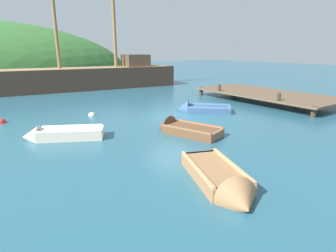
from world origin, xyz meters
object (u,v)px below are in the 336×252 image
(rowboat_portside, at_px, (182,130))
(rowboat_outer_left, at_px, (222,183))
(rowboat_far, at_px, (61,136))
(rowboat_outer_right, at_px, (199,110))
(sailing_ship, at_px, (94,80))
(buoy_red, at_px, (2,123))
(buoy_white, at_px, (92,116))

(rowboat_portside, height_order, rowboat_outer_left, rowboat_outer_left)
(rowboat_far, height_order, rowboat_outer_right, rowboat_outer_right)
(rowboat_far, bearing_deg, rowboat_portside, -177.61)
(sailing_ship, bearing_deg, rowboat_portside, 89.01)
(rowboat_portside, height_order, buoy_red, rowboat_portside)
(rowboat_outer_left, bearing_deg, rowboat_outer_right, 163.01)
(rowboat_portside, xyz_separation_m, rowboat_outer_left, (-2.15, -4.48, 0.01))
(buoy_red, bearing_deg, buoy_white, -13.44)
(sailing_ship, bearing_deg, rowboat_outer_right, 102.12)
(rowboat_portside, relative_size, buoy_white, 8.31)
(buoy_white, bearing_deg, rowboat_portside, -68.89)
(rowboat_outer_left, relative_size, buoy_white, 8.64)
(sailing_ship, distance_m, rowboat_far, 15.25)
(rowboat_outer_left, distance_m, buoy_red, 11.63)
(sailing_ship, relative_size, buoy_red, 43.08)
(rowboat_far, relative_size, rowboat_portside, 1.01)
(rowboat_outer_right, bearing_deg, rowboat_outer_left, 95.40)
(rowboat_portside, bearing_deg, sailing_ship, -26.55)
(sailing_ship, relative_size, rowboat_outer_left, 5.46)
(rowboat_portside, distance_m, buoy_red, 8.96)
(rowboat_outer_right, relative_size, buoy_white, 7.97)
(rowboat_portside, bearing_deg, rowboat_outer_left, 134.90)
(rowboat_far, relative_size, rowboat_outer_right, 1.05)
(rowboat_outer_right, xyz_separation_m, buoy_white, (-5.44, 2.64, -0.11))
(rowboat_portside, distance_m, buoy_white, 5.78)
(rowboat_far, relative_size, buoy_red, 7.63)
(rowboat_outer_left, xyz_separation_m, buoy_red, (-4.12, 10.87, -0.13))
(rowboat_outer_left, height_order, buoy_white, rowboat_outer_left)
(sailing_ship, distance_m, buoy_white, 11.26)
(buoy_red, bearing_deg, rowboat_portside, -45.54)
(rowboat_portside, xyz_separation_m, buoy_white, (-2.08, 5.40, -0.11))
(rowboat_outer_right, height_order, rowboat_portside, rowboat_outer_right)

